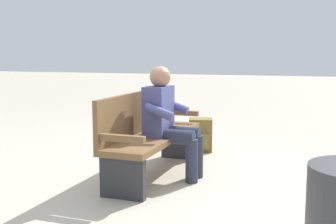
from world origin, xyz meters
The scene contains 4 objects.
ground_plane centered at (0.00, 0.00, 0.00)m, with size 40.00×40.00×0.00m, color #B7AD99.
bench_near centered at (0.00, -0.07, 0.46)m, with size 1.82×0.56×0.90m.
person_seated centered at (0.03, 0.16, 0.63)m, with size 0.58×0.59×1.18m.
backpack centered at (-1.27, 0.21, 0.22)m, with size 0.34×0.35×0.44m.
Camera 1 is at (4.32, 1.50, 1.33)m, focal length 46.39 mm.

